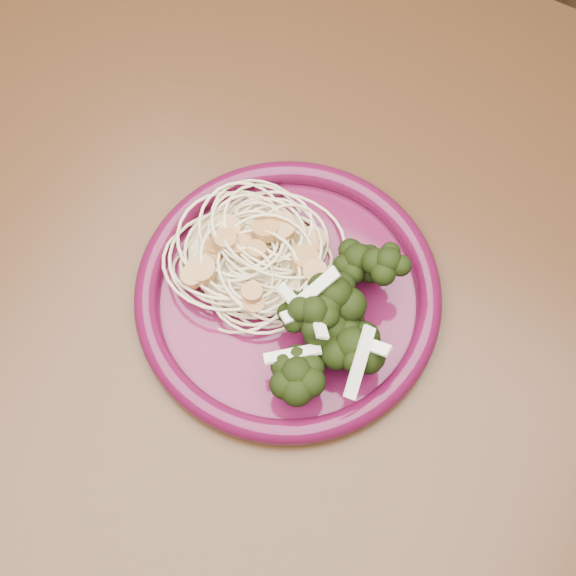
# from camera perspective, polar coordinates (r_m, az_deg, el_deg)

# --- Properties ---
(dining_table) EXTENTS (1.20, 0.80, 0.75)m
(dining_table) POSITION_cam_1_polar(r_m,az_deg,el_deg) (0.73, 7.43, -7.49)
(dining_table) COLOR #472814
(dining_table) RESTS_ON ground
(dinner_plate) EXTENTS (0.32, 0.32, 0.02)m
(dinner_plate) POSITION_cam_1_polar(r_m,az_deg,el_deg) (0.64, -0.00, -0.41)
(dinner_plate) COLOR #4F0E2A
(dinner_plate) RESTS_ON dining_table
(spaghetti_pile) EXTENTS (0.14, 0.14, 0.03)m
(spaghetti_pile) POSITION_cam_1_polar(r_m,az_deg,el_deg) (0.64, -2.39, 2.56)
(spaghetti_pile) COLOR beige
(spaghetti_pile) RESTS_ON dinner_plate
(scallop_cluster) EXTENTS (0.14, 0.14, 0.04)m
(scallop_cluster) POSITION_cam_1_polar(r_m,az_deg,el_deg) (0.62, -2.50, 3.90)
(scallop_cluster) COLOR #BF8546
(scallop_cluster) RESTS_ON spaghetti_pile
(broccoli_pile) EXTENTS (0.13, 0.16, 0.05)m
(broccoli_pile) POSITION_cam_1_polar(r_m,az_deg,el_deg) (0.60, 3.11, -3.01)
(broccoli_pile) COLOR black
(broccoli_pile) RESTS_ON dinner_plate
(onion_garnish) EXTENTS (0.09, 0.11, 0.05)m
(onion_garnish) POSITION_cam_1_polar(r_m,az_deg,el_deg) (0.58, 3.27, -1.89)
(onion_garnish) COLOR white
(onion_garnish) RESTS_ON broccoli_pile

